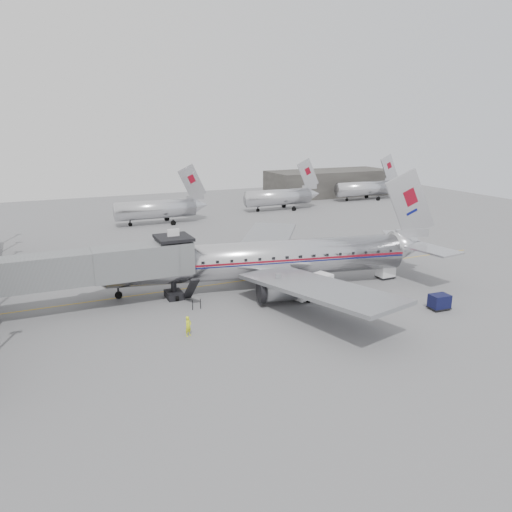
# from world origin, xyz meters

# --- Properties ---
(ground) EXTENTS (160.00, 160.00, 0.00)m
(ground) POSITION_xyz_m (0.00, 0.00, 0.00)
(ground) COLOR slate
(ground) RESTS_ON ground
(hangar) EXTENTS (30.00, 12.00, 6.00)m
(hangar) POSITION_xyz_m (45.00, 60.00, 3.00)
(hangar) COLOR #353330
(hangar) RESTS_ON ground
(apron_line) EXTENTS (60.00, 0.15, 0.01)m
(apron_line) POSITION_xyz_m (3.00, 6.00, 0.01)
(apron_line) COLOR gold
(apron_line) RESTS_ON ground
(jet_bridge) EXTENTS (21.00, 6.20, 7.10)m
(jet_bridge) POSITION_xyz_m (-16.66, 3.67, 4.18)
(jet_bridge) COLOR slate
(jet_bridge) RESTS_ON ground
(distant_aircraft_near) EXTENTS (16.39, 3.20, 10.26)m
(distant_aircraft_near) POSITION_xyz_m (-1.79, 42.00, 2.73)
(distant_aircraft_near) COLOR silver
(distant_aircraft_near) RESTS_ON ground
(distant_aircraft_mid) EXTENTS (16.39, 3.20, 10.26)m
(distant_aircraft_mid) POSITION_xyz_m (24.21, 46.00, 2.73)
(distant_aircraft_mid) COLOR silver
(distant_aircraft_mid) RESTS_ON ground
(distant_aircraft_far) EXTENTS (16.39, 3.20, 10.26)m
(distant_aircraft_far) POSITION_xyz_m (48.21, 50.00, 2.73)
(distant_aircraft_far) COLOR silver
(distant_aircraft_far) RESTS_ON ground
(airliner) EXTENTS (39.28, 36.07, 12.53)m
(airliner) POSITION_xyz_m (0.78, 2.85, 3.15)
(airliner) COLOR silver
(airliner) RESTS_ON ground
(service_van) EXTENTS (4.99, 3.07, 2.20)m
(service_van) POSITION_xyz_m (3.65, -2.02, 1.16)
(service_van) COLOR white
(service_van) RESTS_ON ground
(baggage_cart_navy) EXTENTS (1.98, 1.56, 1.48)m
(baggage_cart_navy) POSITION_xyz_m (12.97, -10.00, 0.79)
(baggage_cart_navy) COLOR #0D0F35
(baggage_cart_navy) RESTS_ON ground
(baggage_cart_white) EXTENTS (1.96, 1.51, 1.52)m
(baggage_cart_white) POSITION_xyz_m (14.61, 0.09, 0.81)
(baggage_cart_white) COLOR white
(baggage_cart_white) RESTS_ON ground
(ramp_worker) EXTENTS (0.76, 0.69, 1.75)m
(ramp_worker) POSITION_xyz_m (-10.70, -6.00, 0.88)
(ramp_worker) COLOR #E5F61D
(ramp_worker) RESTS_ON ground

